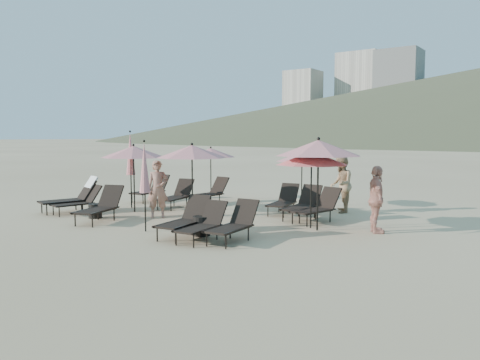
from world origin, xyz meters
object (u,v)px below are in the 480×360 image
Objects in this scene: beachgoer_b at (341,184)px; lounger_9 at (284,200)px; lounger_1 at (79,201)px; umbrella_open_1 at (192,152)px; umbrella_open_5 at (312,158)px; side_table_0 at (95,211)px; lounger_5 at (234,223)px; umbrella_open_2 at (318,148)px; umbrella_closed_1 at (130,154)px; lounger_10 at (303,204)px; lounger_0 at (73,195)px; side_table_1 at (202,226)px; lounger_3 at (185,218)px; beachgoer_a at (158,189)px; beachgoer_c at (376,199)px; umbrella_closed_0 at (144,168)px; umbrella_open_4 at (302,157)px; lounger_8 at (176,195)px; lounger_4 at (203,223)px; lounger_2 at (101,206)px; lounger_6 at (151,189)px; lounger_7 at (210,192)px; umbrella_open_3 at (211,153)px; lounger_11 at (317,207)px; umbrella_open_0 at (133,152)px.

lounger_9 is at bearing -71.33° from beachgoer_b.
lounger_1 is 0.72× the size of umbrella_open_1.
side_table_0 is (-6.09, -2.40, -1.69)m from umbrella_open_5.
umbrella_open_2 reaches higher than lounger_5.
umbrella_open_1 is 3.14m from umbrella_closed_1.
beachgoer_b is at bearing 31.41° from lounger_9.
lounger_5 is 3.72m from lounger_10.
lounger_0 reaches higher than side_table_0.
lounger_5 reaches higher than side_table_1.
lounger_3 is 3.74m from umbrella_open_5.
beachgoer_a reaches higher than beachgoer_c.
lounger_3 is at bearing -52.55° from umbrella_open_1.
umbrella_closed_0 is 2.14m from side_table_1.
lounger_1 is 1.14m from side_table_0.
umbrella_open_4 is at bearing 59.50° from lounger_1.
lounger_5 is at bearing -44.90° from lounger_8.
lounger_8 reaches higher than lounger_1.
umbrella_open_5 is (1.40, 2.87, 1.49)m from lounger_4.
side_table_0 is at bearing -112.03° from lounger_8.
beachgoer_b is (-0.70, 3.12, -1.26)m from umbrella_open_2.
lounger_1 is 0.67× the size of umbrella_open_2.
umbrella_open_5 is 1.16× the size of beachgoer_b.
umbrella_closed_0 is (2.12, -0.22, 1.20)m from lounger_2.
umbrella_open_2 reaches higher than lounger_6.
lounger_7 is at bearing 61.54° from lounger_8.
umbrella_open_3 is 5.50m from beachgoer_b.
beachgoer_a is (-2.78, 1.22, 0.64)m from side_table_1.
lounger_10 is at bearing 167.89° from lounger_11.
side_table_1 is at bearing -126.26° from umbrella_open_5.
side_table_1 is (-0.91, -3.66, -0.21)m from lounger_10.
lounger_9 is (-0.43, 4.54, 0.01)m from lounger_4.
lounger_4 is 5.42m from lounger_8.
umbrella_open_5 is at bearing -58.24° from umbrella_open_4.
lounger_1 is 0.61× the size of umbrella_closed_1.
lounger_10 is (1.18, 3.97, 0.00)m from lounger_3.
lounger_7 is 4.86m from beachgoer_b.
lounger_8 is at bearing 140.80° from side_table_1.
lounger_5 is at bearing 9.13° from lounger_1.
beachgoer_a is (-1.26, 1.69, -0.79)m from umbrella_closed_0.
umbrella_open_5 is (5.84, -2.88, 0.05)m from umbrella_open_3.
umbrella_closed_1 is at bearing 174.07° from umbrella_open_1.
umbrella_open_3 is (-0.29, 2.26, 1.40)m from lounger_8.
umbrella_open_0 is at bearing -35.70° from umbrella_closed_1.
lounger_3 reaches higher than side_table_1.
lounger_0 is at bearing 144.73° from lounger_2.
umbrella_open_1 is 4.36m from umbrella_open_4.
lounger_0 is 2.51m from umbrella_open_0.
lounger_3 is at bearing 7.58° from umbrella_closed_0.
lounger_1 is 7.68m from umbrella_open_4.
beachgoer_c is (4.96, 3.35, -0.80)m from umbrella_closed_0.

